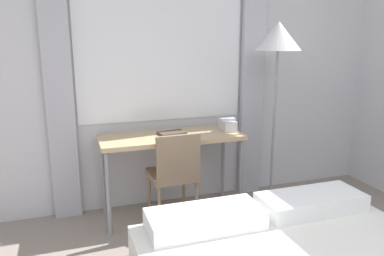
% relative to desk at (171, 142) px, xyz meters
% --- Properties ---
extents(wall_back_with_window, '(5.45, 0.13, 2.70)m').
position_rel_desk_xyz_m(wall_back_with_window, '(0.08, 0.33, 0.65)').
color(wall_back_with_window, silver).
rests_on(wall_back_with_window, ground_plane).
extents(desk, '(1.29, 0.50, 0.77)m').
position_rel_desk_xyz_m(desk, '(0.00, 0.00, 0.00)').
color(desk, tan).
rests_on(desk, ground_plane).
extents(desk_chair, '(0.42, 0.42, 0.85)m').
position_rel_desk_xyz_m(desk_chair, '(-0.03, -0.21, -0.21)').
color(desk_chair, '#8C7259').
rests_on(desk_chair, ground_plane).
extents(standing_lamp, '(0.42, 0.42, 1.77)m').
position_rel_desk_xyz_m(standing_lamp, '(0.99, -0.12, 0.86)').
color(standing_lamp, '#4C4C51').
rests_on(standing_lamp, ground_plane).
extents(telephone, '(0.14, 0.18, 0.12)m').
position_rel_desk_xyz_m(telephone, '(0.55, -0.00, 0.12)').
color(telephone, silver).
rests_on(telephone, desk).
extents(book, '(0.26, 0.19, 0.02)m').
position_rel_desk_xyz_m(book, '(0.01, 0.02, 0.08)').
color(book, '#4C4238').
rests_on(book, desk).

